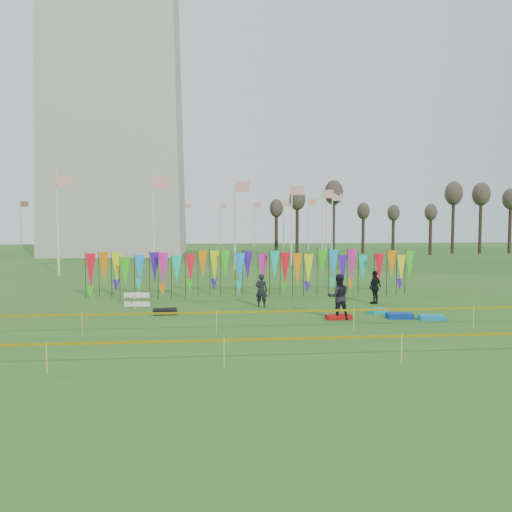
{
  "coord_description": "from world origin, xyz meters",
  "views": [
    {
      "loc": [
        -2.44,
        -20.12,
        4.11
      ],
      "look_at": [
        0.12,
        6.0,
        2.37
      ],
      "focal_mm": 35.0,
      "sensor_mm": 36.0,
      "label": 1
    }
  ],
  "objects": [
    {
      "name": "caution_tape_far",
      "position": [
        -0.22,
        -6.29,
        0.78
      ],
      "size": [
        26.0,
        0.02,
        0.9
      ],
      "color": "yellow",
      "rests_on": "ground"
    },
    {
      "name": "kite_bag_teal",
      "position": [
        7.02,
        -0.05,
        0.1
      ],
      "size": [
        1.1,
        0.66,
        0.2
      ],
      "primitive_type": "cube",
      "rotation": [
        0.0,
        0.0,
        -0.17
      ],
      "color": "#0E82C5",
      "rests_on": "ground"
    },
    {
      "name": "banner_row",
      "position": [
        0.28,
        7.43,
        1.59
      ],
      "size": [
        18.64,
        0.64,
        2.47
      ],
      "color": "black",
      "rests_on": "ground"
    },
    {
      "name": "person_mid",
      "position": [
        3.12,
        0.5,
        0.97
      ],
      "size": [
        0.95,
        0.59,
        1.94
      ],
      "primitive_type": "imported",
      "rotation": [
        0.0,
        0.0,
        3.14
      ],
      "color": "black",
      "rests_on": "ground"
    },
    {
      "name": "ground",
      "position": [
        0.0,
        0.0,
        0.0
      ],
      "size": [
        160.0,
        160.0,
        0.0
      ],
      "primitive_type": "plane",
      "color": "#285116",
      "rests_on": "ground"
    },
    {
      "name": "kite_bag_red",
      "position": [
        3.13,
        0.51,
        0.1
      ],
      "size": [
        1.14,
        0.65,
        0.2
      ],
      "primitive_type": "cube",
      "rotation": [
        0.0,
        0.0,
        0.15
      ],
      "color": "#B40F0C",
      "rests_on": "ground"
    },
    {
      "name": "flagpole_ring",
      "position": [
        -14.0,
        48.0,
        4.0
      ],
      "size": [
        57.4,
        56.16,
        8.0
      ],
      "color": "silver",
      "rests_on": "ground"
    },
    {
      "name": "box_kite",
      "position": [
        -5.89,
        4.56,
        0.36
      ],
      "size": [
        0.64,
        0.64,
        0.71
      ],
      "rotation": [
        0.0,
        0.0,
        -0.1
      ],
      "color": "red",
      "rests_on": "ground"
    },
    {
      "name": "person_left",
      "position": [
        0.18,
        3.85,
        0.82
      ],
      "size": [
        0.7,
        0.59,
        1.64
      ],
      "primitive_type": "imported",
      "rotation": [
        0.0,
        0.0,
        2.84
      ],
      "color": "black",
      "rests_on": "ground"
    },
    {
      "name": "person_right",
      "position": [
        6.04,
        4.31,
        0.85
      ],
      "size": [
        1.13,
        1.07,
        1.7
      ],
      "primitive_type": "imported",
      "rotation": [
        0.0,
        0.0,
        3.84
      ],
      "color": "black",
      "rests_on": "ground"
    },
    {
      "name": "kite_bag_black",
      "position": [
        -4.36,
        2.43,
        0.12
      ],
      "size": [
        1.12,
        0.72,
        0.25
      ],
      "primitive_type": "cube",
      "rotation": [
        0.0,
        0.0,
        0.1
      ],
      "color": "black",
      "rests_on": "ground"
    },
    {
      "name": "kite_bag_turquoise",
      "position": [
        5.29,
        1.76,
        0.1
      ],
      "size": [
        1.07,
        0.91,
        0.19
      ],
      "primitive_type": "cube",
      "rotation": [
        0.0,
        0.0,
        0.55
      ],
      "color": "#0DA3C3",
      "rests_on": "ground"
    },
    {
      "name": "kite_bag_blue",
      "position": [
        5.8,
        0.42,
        0.11
      ],
      "size": [
        1.11,
        0.62,
        0.23
      ],
      "primitive_type": "cube",
      "rotation": [
        0.0,
        0.0,
        -0.05
      ],
      "color": "#093193",
      "rests_on": "ground"
    },
    {
      "name": "tree_line",
      "position": [
        32.0,
        44.0,
        6.17
      ],
      "size": [
        53.92,
        1.92,
        7.84
      ],
      "color": "#332219",
      "rests_on": "ground"
    },
    {
      "name": "caution_tape_near",
      "position": [
        -0.22,
        -1.91,
        0.78
      ],
      "size": [
        26.0,
        0.02,
        0.9
      ],
      "color": "yellow",
      "rests_on": "ground"
    }
  ]
}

